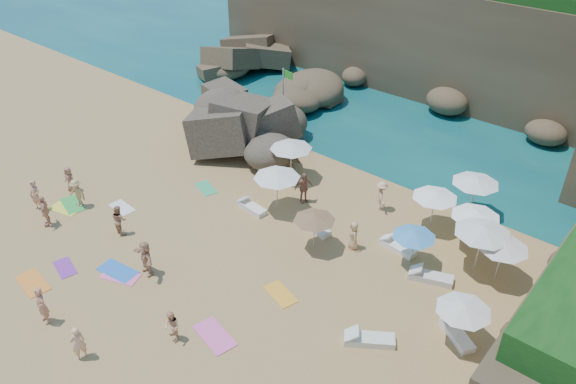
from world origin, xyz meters
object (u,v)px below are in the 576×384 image
Objects in this scene: person_stand_0 at (36,195)px; person_stand_5 at (289,159)px; flag_pole at (285,92)px; person_stand_4 at (354,235)px; person_stand_3 at (304,188)px; person_stand_6 at (78,343)px; person_stand_1 at (119,220)px; rock_outcrop at (241,139)px; parasol_1 at (435,194)px; parasol_0 at (291,146)px; parasol_2 at (476,180)px; lounger_0 at (252,208)px; person_stand_2 at (382,196)px.

person_stand_0 reaches higher than person_stand_5.
flag_pole is 2.91× the size of person_stand_4.
person_stand_3 is 13.88m from person_stand_6.
person_stand_0 is 1.10× the size of person_stand_1.
rock_outcrop is 18.81m from person_stand_6.
person_stand_0 reaches higher than person_stand_4.
person_stand_3 is (-6.42, -2.34, -1.08)m from parasol_1.
parasol_0 is 7.30m from person_stand_4.
person_stand_1 is (-12.75, -12.75, -1.30)m from parasol_2.
lounger_0 is at bearing -60.59° from flag_pole.
person_stand_5 reaches higher than rock_outcrop.
parasol_0 is (5.63, -1.69, 2.12)m from rock_outcrop.
person_stand_2 is at bearing 20.51° from person_stand_0.
flag_pole is 14.21m from person_stand_1.
parasol_2 is at bearing -30.20° from person_stand_3.
flag_pole is at bearing -75.05° from person_stand_1.
person_stand_2 reaches higher than person_stand_4.
person_stand_4 is 7.81m from person_stand_5.
person_stand_6 is (0.13, -13.87, -0.11)m from person_stand_3.
person_stand_5 is at bearing -94.20° from person_stand_1.
person_stand_2 reaches higher than rock_outcrop.
flag_pole is 13.25m from person_stand_4.
lounger_0 is 1.02× the size of person_stand_3.
parasol_2 is 11.67m from lounger_0.
person_stand_0 reaches higher than rock_outcrop.
person_stand_5 is at bearing -47.80° from flag_pole.
parasol_1 is 4.62m from person_stand_4.
person_stand_3 is (10.41, 9.62, 0.01)m from person_stand_0.
person_stand_5 reaches higher than person_stand_6.
flag_pole is at bearing 74.31° from person_stand_3.
person_stand_0 is 1.01× the size of person_stand_5.
parasol_1 reaches higher than person_stand_5.
parasol_0 is 1.45× the size of person_stand_2.
person_stand_3 is at bearing -112.54° from person_stand_1.
parasol_0 is 1.08× the size of parasol_1.
person_stand_3 is at bearing 61.46° from lounger_0.
person_stand_0 is (-4.08, -15.59, -1.89)m from flag_pole.
lounger_0 is 6.90m from person_stand_2.
person_stand_1 is 0.96× the size of person_stand_2.
lounger_0 is (-9.08, -7.06, -1.96)m from parasol_2.
person_stand_4 is (4.35, -1.61, -0.15)m from person_stand_3.
person_stand_1 is (-11.71, -10.40, -1.17)m from parasol_1.
parasol_2 reaches higher than lounger_0.
parasol_1 is at bearing -15.93° from flag_pole.
person_stand_0 is at bearing -103.63° from person_stand_6.
parasol_0 reaches higher than person_stand_3.
person_stand_0 is 1.18× the size of person_stand_4.
person_stand_4 is at bearing -117.68° from parasol_1.
person_stand_3 is at bearing -35.29° from parasol_0.
person_stand_6 is at bearing -111.55° from parasol_2.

